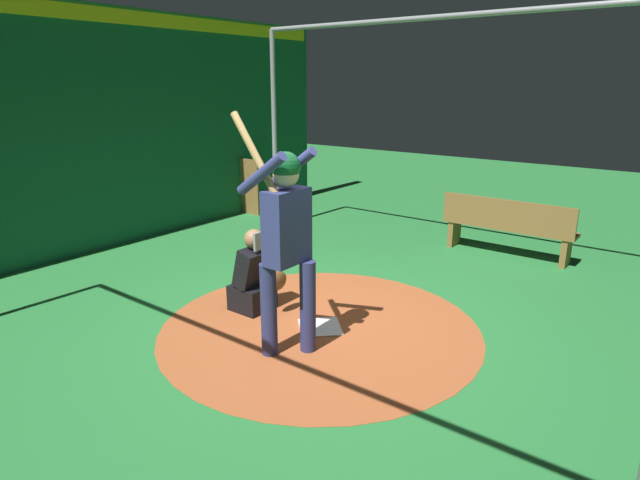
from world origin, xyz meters
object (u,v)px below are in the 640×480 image
Objects in this scene: batter at (286,234)px; home_plate at (320,327)px; bench at (507,226)px; catcher at (255,279)px; bat_rack at (248,188)px.

home_plate is at bearing 95.64° from batter.
batter reaches higher than bench.
batter is 2.36× the size of catcher.
catcher is at bearing -44.48° from bat_rack.
bat_rack reaches higher than home_plate.
catcher is 4.57m from bat_rack.
catcher reaches higher than home_plate.
batter is at bearing -29.41° from catcher.
catcher is 0.50× the size of bench.
catcher is (-0.85, -0.06, 0.35)m from home_plate.
home_plate is 3.61m from bench.
catcher is 3.90m from bench.
bench reaches higher than home_plate.
home_plate is 0.40× the size of bat_rack.
home_plate is 0.45× the size of catcher.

